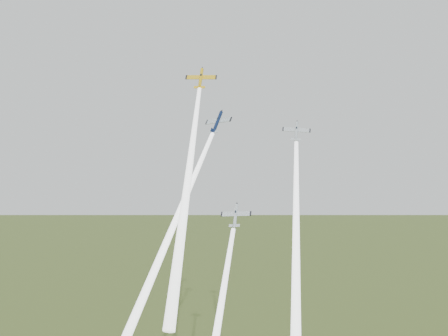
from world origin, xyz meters
TOP-DOWN VIEW (x-y plane):
  - plane_yellow at (-9.43, 1.68)m, footprint 8.77×7.08m
  - smoke_trail_yellow at (-4.88, -15.29)m, footprint 11.07×33.19m
  - plane_navy at (-4.05, -0.50)m, footprint 8.64×7.21m
  - smoke_trail_navy at (-9.61, -19.94)m, footprint 13.04×38.18m
  - plane_silver_right at (13.76, 5.01)m, footprint 7.21×6.10m
  - smoke_trail_silver_right at (18.59, -12.40)m, footprint 11.60×34.09m
  - plane_silver_low at (4.90, -11.22)m, footprint 7.48×5.20m

SIDE VIEW (x-z plane):
  - smoke_trail_navy at x=-9.61m, z-range 41.85..100.80m
  - smoke_trail_silver_right at x=18.59m, z-range 46.34..98.58m
  - plane_silver_low at x=4.90m, z-range 78.61..85.18m
  - smoke_trail_yellow at x=-4.88m, z-range 61.08..111.78m
  - plane_silver_right at x=13.76m, z-range 97.37..103.87m
  - plane_navy at x=-4.05m, z-range 99.09..106.60m
  - plane_yellow at x=-9.43m, z-range 110.16..117.48m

